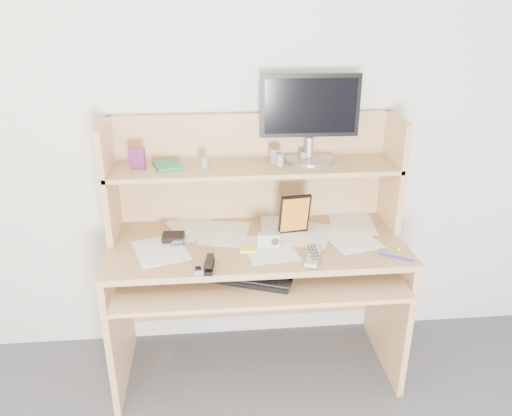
{
  "coord_description": "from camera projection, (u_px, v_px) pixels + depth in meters",
  "views": [
    {
      "loc": [
        -0.2,
        -0.63,
        1.83
      ],
      "look_at": [
        -0.01,
        1.43,
        0.94
      ],
      "focal_mm": 35.0,
      "sensor_mm": 36.0,
      "label": 1
    }
  ],
  "objects": [
    {
      "name": "digital_camera",
      "position": [
        269.0,
        240.0,
        2.3
      ],
      "size": [
        0.11,
        0.05,
        0.06
      ],
      "primitive_type": "cube",
      "rotation": [
        0.0,
        0.0,
        -0.1
      ],
      "color": "silver",
      "rests_on": "paper_clutter"
    },
    {
      "name": "monitor",
      "position": [
        310.0,
        115.0,
        2.38
      ],
      "size": [
        0.48,
        0.24,
        0.41
      ],
      "rotation": [
        0.0,
        0.0,
        -0.02
      ],
      "color": "#A2A1A6",
      "rests_on": "desk"
    },
    {
      "name": "game_case",
      "position": [
        295.0,
        214.0,
        2.39
      ],
      "size": [
        0.15,
        0.04,
        0.21
      ],
      "primitive_type": "cube",
      "rotation": [
        0.0,
        0.0,
        0.14
      ],
      "color": "black",
      "rests_on": "paper_clutter"
    },
    {
      "name": "card_box",
      "position": [
        137.0,
        158.0,
        2.31
      ],
      "size": [
        0.08,
        0.04,
        0.1
      ],
      "primitive_type": "cube",
      "rotation": [
        0.0,
        0.0,
        -0.28
      ],
      "color": "maroon",
      "rests_on": "desk"
    },
    {
      "name": "tv_remote",
      "position": [
        314.0,
        255.0,
        2.21
      ],
      "size": [
        0.12,
        0.2,
        0.02
      ],
      "primitive_type": "cube",
      "rotation": [
        0.0,
        0.0,
        -0.34
      ],
      "color": "#A6A6A1",
      "rests_on": "paper_clutter"
    },
    {
      "name": "stapler",
      "position": [
        209.0,
        263.0,
        2.12
      ],
      "size": [
        0.05,
        0.13,
        0.04
      ],
      "primitive_type": "cube",
      "rotation": [
        0.0,
        0.0,
        -0.1
      ],
      "color": "black",
      "rests_on": "paper_clutter"
    },
    {
      "name": "back_wall",
      "position": [
        251.0,
        122.0,
        2.47
      ],
      "size": [
        3.6,
        0.04,
        2.5
      ],
      "primitive_type": "cube",
      "color": "silver",
      "rests_on": "floor"
    },
    {
      "name": "chip_stack_b",
      "position": [
        275.0,
        157.0,
        2.38
      ],
      "size": [
        0.06,
        0.06,
        0.07
      ],
      "primitive_type": "cylinder",
      "rotation": [
        0.0,
        0.0,
        -0.38
      ],
      "color": "silver",
      "rests_on": "desk"
    },
    {
      "name": "sticky_note_pad",
      "position": [
        248.0,
        249.0,
        2.29
      ],
      "size": [
        0.07,
        0.07,
        0.01
      ],
      "primitive_type": "cube",
      "rotation": [
        0.0,
        0.0,
        -0.03
      ],
      "color": "yellow",
      "rests_on": "desk"
    },
    {
      "name": "desk",
      "position": [
        256.0,
        244.0,
        2.47
      ],
      "size": [
        1.4,
        0.7,
        1.3
      ],
      "color": "tan",
      "rests_on": "floor"
    },
    {
      "name": "flip_phone",
      "position": [
        198.0,
        268.0,
        2.1
      ],
      "size": [
        0.05,
        0.08,
        0.02
      ],
      "primitive_type": "cube",
      "rotation": [
        0.0,
        0.0,
        0.1
      ],
      "color": "#A9A9AB",
      "rests_on": "paper_clutter"
    },
    {
      "name": "keyboard",
      "position": [
        242.0,
        275.0,
        2.25
      ],
      "size": [
        0.49,
        0.32,
        0.03
      ],
      "rotation": [
        0.0,
        0.0,
        -0.36
      ],
      "color": "black",
      "rests_on": "desk"
    },
    {
      "name": "chip_stack_d",
      "position": [
        280.0,
        160.0,
        2.35
      ],
      "size": [
        0.04,
        0.04,
        0.06
      ],
      "primitive_type": "cylinder",
      "rotation": [
        0.0,
        0.0,
        0.26
      ],
      "color": "white",
      "rests_on": "desk"
    },
    {
      "name": "chip_stack_c",
      "position": [
        303.0,
        156.0,
        2.43
      ],
      "size": [
        0.04,
        0.04,
        0.04
      ],
      "primitive_type": "cylinder",
      "rotation": [
        0.0,
        0.0,
        -0.31
      ],
      "color": "black",
      "rests_on": "desk"
    },
    {
      "name": "shelf_book",
      "position": [
        168.0,
        165.0,
        2.35
      ],
      "size": [
        0.16,
        0.19,
        0.02
      ],
      "primitive_type": "cube",
      "rotation": [
        0.0,
        0.0,
        0.28
      ],
      "color": "#327D4B",
      "rests_on": "desk"
    },
    {
      "name": "chip_stack_a",
      "position": [
        204.0,
        163.0,
        2.32
      ],
      "size": [
        0.05,
        0.05,
        0.05
      ],
      "primitive_type": "cylinder",
      "rotation": [
        0.0,
        0.0,
        -0.2
      ],
      "color": "black",
      "rests_on": "desk"
    },
    {
      "name": "paper_clutter",
      "position": [
        257.0,
        241.0,
        2.37
      ],
      "size": [
        1.32,
        0.54,
        0.01
      ],
      "primitive_type": "cube",
      "color": "white",
      "rests_on": "desk"
    },
    {
      "name": "wallet",
      "position": [
        173.0,
        237.0,
        2.37
      ],
      "size": [
        0.11,
        0.09,
        0.03
      ],
      "primitive_type": "cube",
      "rotation": [
        0.0,
        0.0,
        -0.05
      ],
      "color": "black",
      "rests_on": "paper_clutter"
    },
    {
      "name": "blue_pen",
      "position": [
        396.0,
        257.0,
        2.21
      ],
      "size": [
        0.14,
        0.09,
        0.01
      ],
      "primitive_type": "cylinder",
      "rotation": [
        1.57,
        0.0,
        1.0
      ],
      "color": "#181BBA",
      "rests_on": "paper_clutter"
    }
  ]
}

